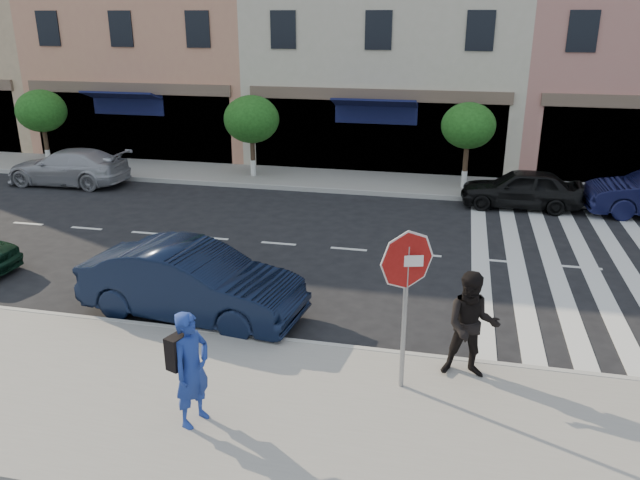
{
  "coord_description": "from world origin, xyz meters",
  "views": [
    {
      "loc": [
        2.74,
        -11.73,
        6.05
      ],
      "look_at": [
        -0.08,
        0.78,
        1.4
      ],
      "focal_mm": 35.0,
      "sensor_mm": 36.0,
      "label": 1
    }
  ],
  "objects_px": {
    "photographer": "(192,369)",
    "car_far_mid": "(521,189)",
    "stop_sign": "(406,277)",
    "car_far_left": "(68,167)",
    "walker": "(472,325)",
    "car_near_mid": "(192,282)"
  },
  "relations": [
    {
      "from": "photographer",
      "to": "car_far_mid",
      "type": "distance_m",
      "value": 14.55
    },
    {
      "from": "stop_sign",
      "to": "car_far_mid",
      "type": "xyz_separation_m",
      "value": [
        2.75,
        11.72,
        -1.5
      ]
    },
    {
      "from": "photographer",
      "to": "car_far_left",
      "type": "height_order",
      "value": "photographer"
    },
    {
      "from": "photographer",
      "to": "car_far_mid",
      "type": "bearing_deg",
      "value": -3.58
    },
    {
      "from": "car_far_mid",
      "to": "car_far_left",
      "type": "bearing_deg",
      "value": -88.12
    },
    {
      "from": "photographer",
      "to": "walker",
      "type": "height_order",
      "value": "walker"
    },
    {
      "from": "walker",
      "to": "car_far_left",
      "type": "height_order",
      "value": "walker"
    },
    {
      "from": "walker",
      "to": "car_near_mid",
      "type": "bearing_deg",
      "value": 163.15
    },
    {
      "from": "stop_sign",
      "to": "car_near_mid",
      "type": "height_order",
      "value": "stop_sign"
    },
    {
      "from": "photographer",
      "to": "car_far_left",
      "type": "bearing_deg",
      "value": 59.37
    },
    {
      "from": "walker",
      "to": "car_far_mid",
      "type": "xyz_separation_m",
      "value": [
        1.66,
        11.1,
        -0.45
      ]
    },
    {
      "from": "stop_sign",
      "to": "photographer",
      "type": "xyz_separation_m",
      "value": [
        -2.99,
        -1.65,
        -1.08
      ]
    },
    {
      "from": "car_far_left",
      "to": "car_far_mid",
      "type": "distance_m",
      "value": 16.37
    },
    {
      "from": "walker",
      "to": "car_near_mid",
      "type": "height_order",
      "value": "walker"
    },
    {
      "from": "car_near_mid",
      "to": "car_far_left",
      "type": "xyz_separation_m",
      "value": [
        -9.03,
        9.19,
        -0.11
      ]
    },
    {
      "from": "car_near_mid",
      "to": "car_far_mid",
      "type": "distance_m",
      "value": 12.22
    },
    {
      "from": "car_near_mid",
      "to": "car_far_left",
      "type": "bearing_deg",
      "value": 51.27
    },
    {
      "from": "car_far_left",
      "to": "stop_sign",
      "type": "bearing_deg",
      "value": 50.21
    },
    {
      "from": "car_far_mid",
      "to": "car_near_mid",
      "type": "bearing_deg",
      "value": -37.04
    },
    {
      "from": "walker",
      "to": "car_near_mid",
      "type": "distance_m",
      "value": 5.84
    },
    {
      "from": "car_far_mid",
      "to": "photographer",
      "type": "bearing_deg",
      "value": -23.38
    },
    {
      "from": "car_far_mid",
      "to": "walker",
      "type": "bearing_deg",
      "value": -8.66
    }
  ]
}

